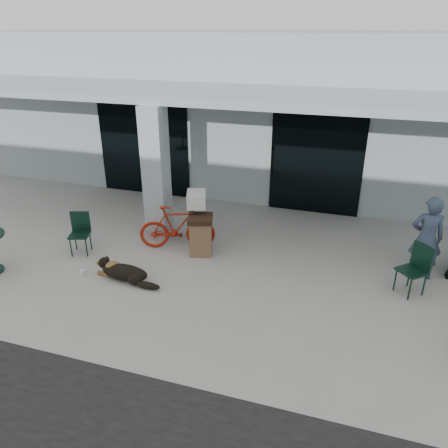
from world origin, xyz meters
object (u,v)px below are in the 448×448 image
(dog, at_px, (125,272))
(trash_receptacle, at_px, (201,235))
(person, at_px, (427,238))
(bicycle, at_px, (177,227))
(cafe_chair_near, at_px, (79,234))
(cafe_chair_far_b, at_px, (412,270))

(dog, xyz_separation_m, trash_receptacle, (1.06, 1.52, 0.26))
(dog, height_order, person, person)
(bicycle, xyz_separation_m, trash_receptacle, (0.60, -0.10, -0.06))
(dog, height_order, cafe_chair_near, cafe_chair_near)
(dog, height_order, trash_receptacle, trash_receptacle)
(bicycle, height_order, trash_receptacle, bicycle)
(dog, xyz_separation_m, cafe_chair_far_b, (5.38, 1.21, 0.30))
(dog, relative_size, cafe_chair_far_b, 1.15)
(bicycle, distance_m, trash_receptacle, 0.61)
(person, bearing_deg, bicycle, -2.23)
(dog, xyz_separation_m, cafe_chair_near, (-1.50, 0.72, 0.27))
(cafe_chair_near, bearing_deg, trash_receptacle, -0.75)
(cafe_chair_far_b, bearing_deg, cafe_chair_near, -128.78)
(cafe_chair_far_b, relative_size, trash_receptacle, 1.10)
(person, bearing_deg, cafe_chair_far_b, 64.78)
(cafe_chair_near, height_order, cafe_chair_far_b, cafe_chair_far_b)
(person, bearing_deg, dog, 13.29)
(bicycle, bearing_deg, cafe_chair_near, 95.50)
(dog, bearing_deg, bicycle, 82.80)
(cafe_chair_near, bearing_deg, person, -8.57)
(person, xyz_separation_m, trash_receptacle, (-4.57, -0.40, -0.42))
(cafe_chair_near, xyz_separation_m, cafe_chair_far_b, (6.88, 0.49, 0.03))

